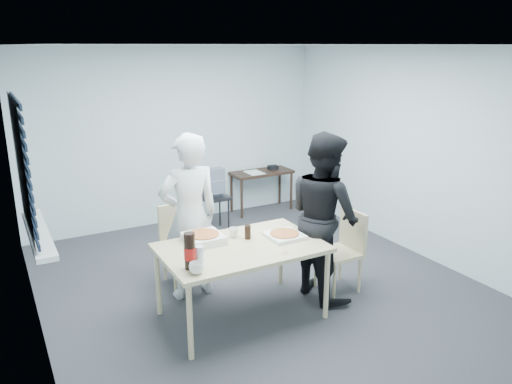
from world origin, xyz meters
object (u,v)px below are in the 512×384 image
dining_table (241,252)px  soda_bottle (190,252)px  backpack (214,183)px  person_white (190,217)px  side_table (262,176)px  chair_far (180,238)px  chair_right (345,245)px  mug_b (234,233)px  stool (214,203)px  mug_a (196,268)px  person_black (324,216)px

dining_table → soda_bottle: size_ratio=4.76×
soda_bottle → backpack: bearing=61.8°
person_white → side_table: 2.98m
chair_far → person_white: size_ratio=0.50×
chair_far → side_table: (2.04, 1.75, 0.07)m
chair_right → person_white: (-1.53, 0.66, 0.37)m
dining_table → person_white: person_white is taller
chair_far → mug_b: (0.28, -0.80, 0.28)m
chair_right → side_table: chair_right is taller
mug_b → person_white: bearing=126.2°
chair_far → side_table: size_ratio=0.90×
chair_far → backpack: (0.99, 1.26, 0.21)m
side_table → stool: 1.17m
mug_a → soda_bottle: (-0.01, 0.12, 0.11)m
chair_far → side_table: 2.69m
chair_right → chair_far: bearing=145.3°
chair_far → backpack: size_ratio=2.23×
person_white → chair_right: bearing=156.5°
side_table → person_white: bearing=-134.0°
chair_right → side_table: size_ratio=0.90×
side_table → mug_a: (-2.40, -3.15, 0.22)m
stool → soda_bottle: (-1.36, -2.55, 0.49)m
chair_far → mug_a: size_ratio=7.24×
person_black → person_white: bearing=62.9°
chair_right → stool: bearing=102.6°
mug_a → mug_b: mug_a is taller
dining_table → mug_b: size_ratio=15.41×
side_table → soda_bottle: bearing=-128.5°
side_table → backpack: bearing=-154.7°
person_white → stool: (1.01, 1.65, -0.47)m
chair_right → soda_bottle: bearing=-172.9°
dining_table → backpack: (0.75, 2.30, 0.03)m
mug_a → side_table: bearing=52.7°
chair_far → stool: chair_far is taller
chair_right → soda_bottle: 1.93m
stool → backpack: 0.30m
person_white → side_table: person_white is taller
backpack → soda_bottle: (-1.36, -2.54, 0.18)m
dining_table → person_white: size_ratio=0.87×
side_table → stool: bearing=-155.3°
side_table → soda_bottle: (-2.41, -3.03, 0.32)m
person_white → mug_a: person_white is taller
person_black → side_table: (0.81, 2.77, -0.30)m
chair_right → mug_a: chair_right is taller
soda_bottle → mug_b: bearing=36.3°
person_white → mug_b: bearing=126.2°
backpack → mug_b: size_ratio=3.99×
dining_table → side_table: 3.32m
backpack → side_table: bearing=29.3°
side_table → dining_table: bearing=-122.7°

